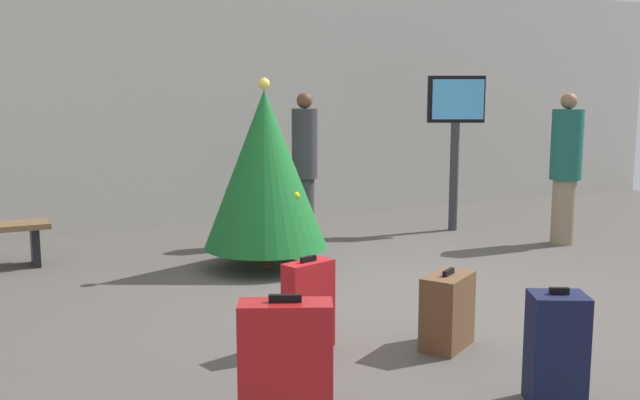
# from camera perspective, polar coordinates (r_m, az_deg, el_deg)

# --- Properties ---
(ground_plane) EXTENTS (16.00, 16.00, 0.00)m
(ground_plane) POSITION_cam_1_polar(r_m,az_deg,el_deg) (6.51, 7.53, -7.88)
(ground_plane) COLOR #514C47
(back_wall) EXTENTS (16.00, 0.20, 3.56)m
(back_wall) POSITION_cam_1_polar(r_m,az_deg,el_deg) (10.24, -6.22, 8.18)
(back_wall) COLOR beige
(back_wall) RESTS_ON ground_plane
(holiday_tree) EXTENTS (1.31, 1.31, 2.01)m
(holiday_tree) POSITION_cam_1_polar(r_m,az_deg,el_deg) (7.40, -4.50, 2.50)
(holiday_tree) COLOR #4C3319
(holiday_tree) RESTS_ON ground_plane
(flight_info_kiosk) EXTENTS (0.72, 0.41, 2.09)m
(flight_info_kiosk) POSITION_cam_1_polar(r_m,az_deg,el_deg) (9.64, 10.98, 5.99)
(flight_info_kiosk) COLOR #333338
(flight_info_kiosk) RESTS_ON ground_plane
(traveller_0) EXTENTS (0.45, 0.45, 1.87)m
(traveller_0) POSITION_cam_1_polar(r_m,az_deg,el_deg) (8.71, -1.25, 3.01)
(traveller_0) COLOR #333338
(traveller_0) RESTS_ON ground_plane
(traveller_1) EXTENTS (0.48, 0.48, 1.86)m
(traveller_1) POSITION_cam_1_polar(r_m,az_deg,el_deg) (9.12, 19.38, 2.68)
(traveller_1) COLOR gray
(traveller_1) RESTS_ON ground_plane
(suitcase_0) EXTENTS (0.42, 0.27, 0.69)m
(suitcase_0) POSITION_cam_1_polar(r_m,az_deg,el_deg) (5.11, -0.95, -8.57)
(suitcase_0) COLOR #B2191E
(suitcase_0) RESTS_ON ground_plane
(suitcase_1) EXTENTS (0.53, 0.38, 0.82)m
(suitcase_1) POSITION_cam_1_polar(r_m,az_deg,el_deg) (3.76, -2.81, -13.96)
(suitcase_1) COLOR #B2191E
(suitcase_1) RESTS_ON ground_plane
(suitcase_2) EXTENTS (0.41, 0.38, 0.71)m
(suitcase_2) POSITION_cam_1_polar(r_m,az_deg,el_deg) (4.46, 18.68, -11.45)
(suitcase_2) COLOR #141938
(suitcase_2) RESTS_ON ground_plane
(suitcase_3) EXTENTS (0.51, 0.45, 0.58)m
(suitcase_3) POSITION_cam_1_polar(r_m,az_deg,el_deg) (5.24, 10.34, -8.88)
(suitcase_3) COLOR brown
(suitcase_3) RESTS_ON ground_plane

